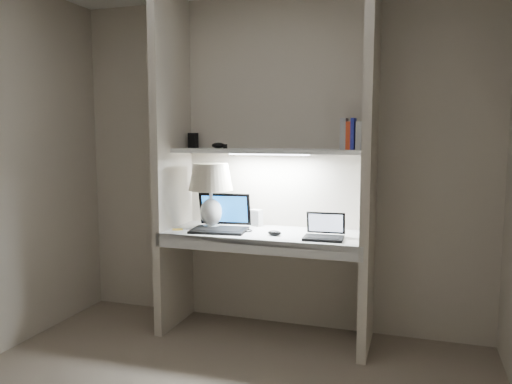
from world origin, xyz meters
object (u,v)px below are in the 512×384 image
at_px(table_lamp, 211,185).
at_px(book_row, 356,135).
at_px(laptop_main, 221,222).
at_px(laptop_netbook, 324,232).
at_px(speaker, 256,218).

relative_size(table_lamp, book_row, 2.24).
bearing_deg(laptop_main, book_row, 1.57).
height_order(table_lamp, laptop_netbook, table_lamp).
xyz_separation_m(laptop_netbook, book_row, (0.17, 0.21, 0.66)).
height_order(laptop_netbook, speaker, laptop_netbook).
distance_m(table_lamp, laptop_netbook, 0.93).
bearing_deg(laptop_netbook, speaker, 150.15).
height_order(table_lamp, book_row, book_row).
relative_size(laptop_netbook, book_row, 1.27).
distance_m(laptop_main, book_row, 1.15).
distance_m(table_lamp, speaker, 0.44).
bearing_deg(book_row, laptop_main, -171.93).
xyz_separation_m(laptop_main, speaker, (0.20, 0.23, 0.00)).
bearing_deg(laptop_main, speaker, 42.58).
bearing_deg(speaker, laptop_main, -107.62).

